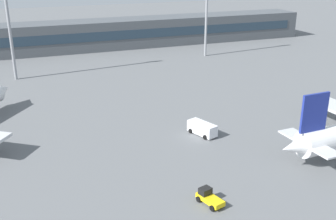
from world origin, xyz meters
name	(u,v)px	position (x,y,z in m)	size (l,w,h in m)	color
ground_plane	(164,127)	(0.00, 40.00, 0.00)	(400.00, 400.00, 0.00)	slate
terminal_building	(86,35)	(0.00, 109.02, 4.50)	(152.36, 12.13, 9.00)	#4C5156
baggage_tug_yellow	(209,197)	(-3.43, 15.97, 0.80)	(2.59, 3.87, 1.75)	yellow
service_van_white	(202,128)	(4.73, 34.55, 1.11)	(3.60, 5.57, 2.08)	white
floodlight_tower_west	(207,4)	(31.22, 87.00, 15.28)	(3.20, 0.80, 26.50)	gray
floodlight_tower_east	(6,5)	(-22.63, 80.90, 17.52)	(3.20, 0.80, 30.86)	gray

